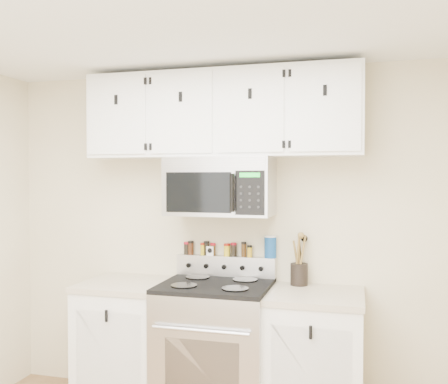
% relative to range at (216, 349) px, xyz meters
% --- Properties ---
extents(back_wall, '(3.50, 0.01, 2.50)m').
position_rel_range_xyz_m(back_wall, '(0.00, 0.32, 0.76)').
color(back_wall, '#C4B693').
rests_on(back_wall, floor).
extents(range, '(0.76, 0.65, 1.10)m').
position_rel_range_xyz_m(range, '(0.00, 0.00, 0.00)').
color(range, '#B7B7BA').
rests_on(range, floor).
extents(base_cabinet_left, '(0.64, 0.62, 0.92)m').
position_rel_range_xyz_m(base_cabinet_left, '(-0.69, 0.02, -0.03)').
color(base_cabinet_left, white).
rests_on(base_cabinet_left, floor).
extents(base_cabinet_right, '(0.64, 0.62, 0.92)m').
position_rel_range_xyz_m(base_cabinet_right, '(0.69, 0.02, -0.03)').
color(base_cabinet_right, white).
rests_on(base_cabinet_right, floor).
extents(microwave, '(0.76, 0.44, 0.42)m').
position_rel_range_xyz_m(microwave, '(0.00, 0.13, 1.14)').
color(microwave, '#9E9EA3').
rests_on(microwave, back_wall).
extents(upper_cabinets, '(2.00, 0.35, 0.62)m').
position_rel_range_xyz_m(upper_cabinets, '(-0.00, 0.15, 1.66)').
color(upper_cabinets, white).
rests_on(upper_cabinets, back_wall).
extents(utensil_crock, '(0.12, 0.12, 0.36)m').
position_rel_range_xyz_m(utensil_crock, '(0.56, 0.23, 0.52)').
color(utensil_crock, black).
rests_on(utensil_crock, base_cabinet_right).
extents(kitchen_timer, '(0.07, 0.06, 0.07)m').
position_rel_range_xyz_m(kitchen_timer, '(-0.12, 0.28, 0.65)').
color(kitchen_timer, white).
rests_on(kitchen_timer, range).
extents(salt_canister, '(0.09, 0.09, 0.17)m').
position_rel_range_xyz_m(salt_canister, '(0.34, 0.28, 0.70)').
color(salt_canister, navy).
rests_on(salt_canister, range).
extents(spice_jar_0, '(0.04, 0.04, 0.10)m').
position_rel_range_xyz_m(spice_jar_0, '(-0.31, 0.28, 0.66)').
color(spice_jar_0, black).
rests_on(spice_jar_0, range).
extents(spice_jar_1, '(0.05, 0.05, 0.10)m').
position_rel_range_xyz_m(spice_jar_1, '(-0.28, 0.28, 0.67)').
color(spice_jar_1, '#3D1E0E').
rests_on(spice_jar_1, range).
extents(spice_jar_2, '(0.04, 0.04, 0.09)m').
position_rel_range_xyz_m(spice_jar_2, '(-0.18, 0.28, 0.66)').
color(spice_jar_2, gold).
rests_on(spice_jar_2, range).
extents(spice_jar_3, '(0.04, 0.04, 0.11)m').
position_rel_range_xyz_m(spice_jar_3, '(-0.15, 0.28, 0.67)').
color(spice_jar_3, black).
rests_on(spice_jar_3, range).
extents(spice_jar_4, '(0.04, 0.04, 0.09)m').
position_rel_range_xyz_m(spice_jar_4, '(-0.10, 0.28, 0.66)').
color(spice_jar_4, '#3C260E').
rests_on(spice_jar_4, range).
extents(spice_jar_5, '(0.05, 0.05, 0.09)m').
position_rel_range_xyz_m(spice_jar_5, '(0.01, 0.28, 0.66)').
color(spice_jar_5, yellow).
rests_on(spice_jar_5, range).
extents(spice_jar_6, '(0.05, 0.05, 0.10)m').
position_rel_range_xyz_m(spice_jar_6, '(0.06, 0.28, 0.67)').
color(spice_jar_6, black).
rests_on(spice_jar_6, range).
extents(spice_jar_7, '(0.04, 0.04, 0.11)m').
position_rel_range_xyz_m(spice_jar_7, '(0.14, 0.28, 0.67)').
color(spice_jar_7, '#40270F').
rests_on(spice_jar_7, range).
extents(spice_jar_8, '(0.04, 0.04, 0.09)m').
position_rel_range_xyz_m(spice_jar_8, '(0.18, 0.28, 0.66)').
color(spice_jar_8, gold).
rests_on(spice_jar_8, range).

